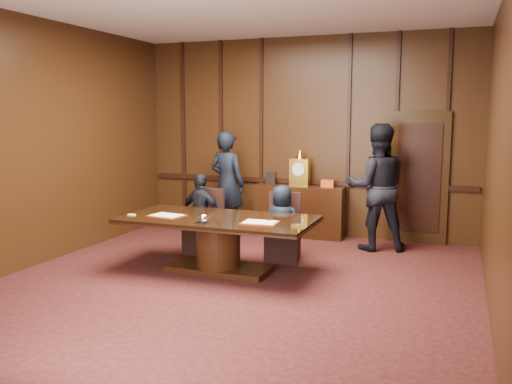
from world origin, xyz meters
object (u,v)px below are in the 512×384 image
signatory_left (202,214)px  witness_left (227,184)px  conference_table (218,235)px  signatory_right (282,224)px  sideboard (299,209)px  witness_right (377,187)px

signatory_left → witness_left: 1.34m
conference_table → signatory_right: (0.65, 0.80, 0.06)m
sideboard → signatory_left: (-1.06, -1.76, 0.14)m
witness_left → conference_table: bearing=123.2°
sideboard → conference_table: sideboard is taller
conference_table → witness_right: bearing=48.3°
signatory_right → conference_table: bearing=53.7°
sideboard → witness_right: 1.59m
witness_right → signatory_right: bearing=29.4°
signatory_left → witness_right: 2.80m
conference_table → witness_right: size_ratio=1.31×
witness_left → sideboard: bearing=-146.2°
sideboard → signatory_left: sideboard is taller
witness_right → sideboard: bearing=-37.1°
sideboard → signatory_right: (0.24, -1.76, 0.08)m
witness_left → witness_right: size_ratio=0.93×
sideboard → signatory_left: size_ratio=1.28×
signatory_right → witness_right: 1.77m
signatory_left → signatory_right: 1.30m
conference_table → signatory_left: size_ratio=2.10×
conference_table → witness_right: (1.82, 2.04, 0.49)m
signatory_right → signatory_left: bearing=2.8°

